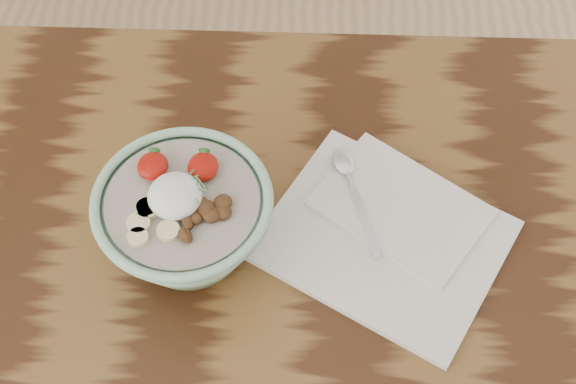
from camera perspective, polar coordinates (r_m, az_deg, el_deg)
name	(u,v)px	position (r cm, az deg, el deg)	size (l,w,h in cm)	color
table	(181,341)	(103.74, -7.58, -10.46)	(160.00, 90.00, 75.00)	#361C0D
breakfast_bowl	(186,220)	(92.76, -7.29, -2.00)	(20.39, 20.39, 13.84)	#94C7A2
napkin	(388,233)	(99.14, 7.09, -2.89)	(34.78, 32.81, 1.69)	white
spoon	(348,176)	(101.60, 4.30, 1.15)	(6.49, 16.19, 0.86)	silver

